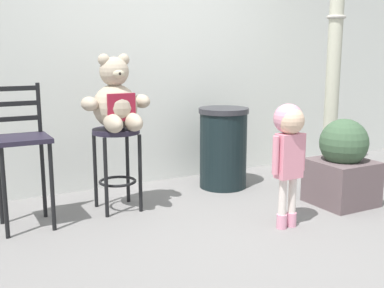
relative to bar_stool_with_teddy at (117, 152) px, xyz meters
name	(u,v)px	position (x,y,z in m)	size (l,w,h in m)	color
ground_plane	(252,235)	(0.67, -1.04, -0.51)	(24.00, 24.00, 0.00)	slate
building_wall	(149,34)	(0.67, 0.84, 1.02)	(7.59, 0.30, 3.05)	silver
bar_stool_with_teddy	(117,152)	(0.00, 0.00, 0.00)	(0.40, 0.40, 0.70)	#231E2E
teddy_bear	(116,102)	(0.00, -0.03, 0.43)	(0.58, 0.52, 0.62)	tan
child_walking	(289,139)	(1.00, -1.02, 0.19)	(0.30, 0.24, 0.96)	pink
trash_bin	(223,148)	(1.16, 0.16, -0.10)	(0.49, 0.49, 0.80)	black
lamppost	(333,69)	(2.40, -0.03, 0.66)	(0.35, 0.35, 2.93)	#ABAD94
bar_chair_empty	(22,146)	(-0.77, -0.05, 0.13)	(0.39, 0.39, 1.10)	#231E2E
planter_with_shrub	(342,165)	(1.81, -0.80, -0.15)	(0.50, 0.50, 0.77)	#5E4E50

